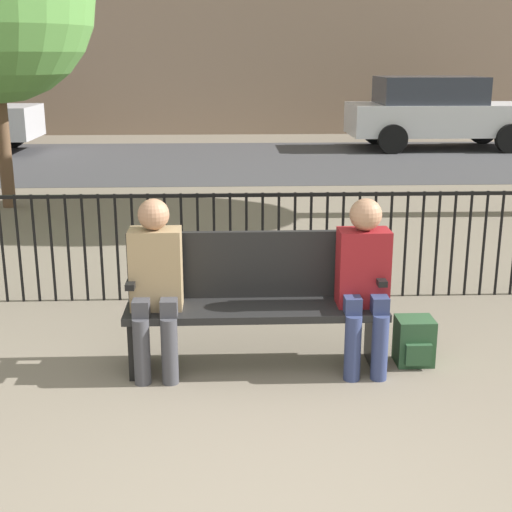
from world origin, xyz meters
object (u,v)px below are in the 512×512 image
park_bench (255,296)px  seated_person_1 (364,276)px  backpack (414,341)px  seated_person_0 (156,278)px  parked_car_1 (438,112)px

park_bench → seated_person_1: seated_person_1 is taller
backpack → park_bench: bearing=176.9°
seated_person_1 → park_bench: bearing=169.7°
seated_person_0 → parked_car_1: (5.33, 11.85, 0.17)m
park_bench → parked_car_1: (4.66, 11.72, 0.35)m
seated_person_0 → backpack: (1.77, 0.07, -0.51)m
seated_person_0 → parked_car_1: parked_car_1 is taller
parked_car_1 → seated_person_0: bearing=-114.2°
seated_person_1 → seated_person_0: bearing=180.0°
backpack → parked_car_1: (3.56, 11.78, 0.68)m
seated_person_0 → seated_person_1: (1.38, -0.00, -0.00)m
park_bench → seated_person_1: size_ratio=1.48×
park_bench → seated_person_1: bearing=-10.3°
park_bench → seated_person_0: (-0.66, -0.13, 0.17)m
seated_person_0 → parked_car_1: size_ratio=0.28×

